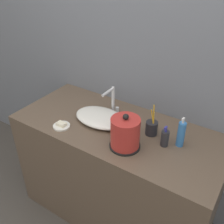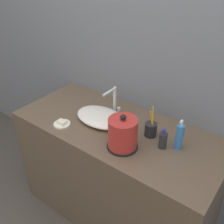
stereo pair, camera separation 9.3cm
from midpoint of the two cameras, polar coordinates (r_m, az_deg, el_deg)
The scene contains 9 objects.
wall_back at distance 1.73m, azimuth 5.66°, elevation 15.17°, with size 6.00×0.04×2.60m.
vanity_counter at distance 1.96m, azimuth -0.42°, elevation -13.15°, with size 1.38×0.61×0.82m.
sink_basin at distance 1.73m, azimuth -4.10°, elevation -1.22°, with size 0.36×0.24×0.06m.
faucet at distance 1.79m, azimuth -1.40°, elevation 2.82°, with size 0.06×0.14×0.19m.
electric_kettle at distance 1.48m, azimuth 1.09°, elevation -4.85°, with size 0.18×0.18×0.22m.
toothbrush_cup at distance 1.61m, azimuth 6.98°, elevation -3.45°, with size 0.07×0.07×0.22m.
lotion_bottle at distance 1.53m, azimuth 9.73°, elevation -5.65°, with size 0.05×0.05×0.13m.
shampoo_bottle at distance 1.53m, azimuth 13.13°, elevation -4.72°, with size 0.04×0.04×0.19m.
soap_dish at distance 1.72m, azimuth -12.46°, elevation -2.93°, with size 0.11×0.11×0.03m.
Camera 1 is at (0.73, -0.86, 1.80)m, focal length 42.00 mm.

